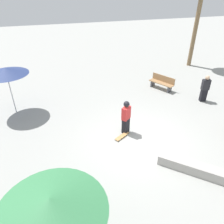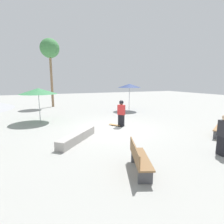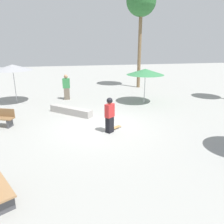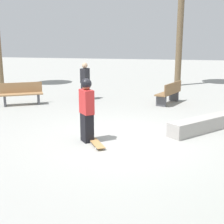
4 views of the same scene
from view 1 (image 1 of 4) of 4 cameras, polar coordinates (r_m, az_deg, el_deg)
name	(u,v)px [view 1 (image 1 of 4)]	position (r m, az deg, el deg)	size (l,w,h in m)	color
ground_plane	(137,140)	(9.63, 6.63, -7.35)	(60.00, 60.00, 0.00)	#9E9E99
skater_main	(126,116)	(9.57, 3.69, -1.09)	(0.48, 0.45, 1.60)	black
skateboard	(122,136)	(9.72, 2.66, -6.27)	(0.79, 0.59, 0.07)	#B7844C
concrete_ledge	(196,168)	(8.61, 21.09, -13.60)	(2.29, 2.16, 0.39)	#A8A39E
bench_far	(162,83)	(14.18, 12.89, 7.50)	(1.16, 1.61, 0.85)	#47474C
shade_umbrella_green	(50,205)	(5.00, -15.81, -22.27)	(2.41, 2.41, 2.25)	#B7B7BC
shade_umbrella_navy	(5,71)	(11.59, -26.06, 9.60)	(2.08, 2.08, 2.46)	#B7B7BC
bystander_far	(205,89)	(13.29, 23.10, 5.65)	(0.46, 0.32, 1.54)	black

